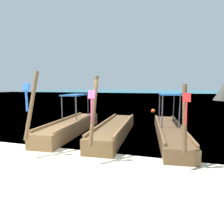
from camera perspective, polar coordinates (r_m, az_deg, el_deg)
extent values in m
plane|color=beige|center=(6.01, -8.99, -14.89)|extent=(120.00, 120.00, 0.00)
plane|color=#147A89|center=(66.23, 14.64, 5.39)|extent=(120.00, 120.00, 0.00)
cube|color=brown|center=(9.65, -11.99, -4.47)|extent=(1.43, 5.49, 0.59)
cube|color=#9F7246|center=(9.79, -14.60, -2.32)|extent=(0.45, 4.98, 0.10)
cube|color=#9F7246|center=(9.40, -9.39, -2.58)|extent=(0.45, 4.98, 0.10)
cylinder|color=brown|center=(6.89, -22.55, 2.00)|extent=(0.19, 0.92, 2.23)
cube|color=blue|center=(6.69, -23.85, 6.72)|extent=(0.21, 0.15, 0.25)
cube|color=blue|center=(6.69, -23.75, 2.93)|extent=(0.04, 0.08, 0.65)
cylinder|color=#4C4C51|center=(9.54, -14.47, 0.84)|extent=(0.05, 0.05, 1.22)
cylinder|color=#4C4C51|center=(9.24, -10.44, 0.74)|extent=(0.05, 0.05, 1.22)
cylinder|color=#4C4C51|center=(11.01, -10.64, 1.83)|extent=(0.05, 0.05, 1.22)
cylinder|color=#4C4C51|center=(10.75, -7.07, 1.76)|extent=(0.05, 0.05, 1.22)
cube|color=#235BA3|center=(10.07, -10.64, 4.96)|extent=(1.01, 1.89, 0.06)
cube|color=brown|center=(8.94, 0.74, -5.35)|extent=(1.46, 5.65, 0.57)
cube|color=brown|center=(8.99, -2.41, -3.11)|extent=(0.42, 5.13, 0.10)
cube|color=brown|center=(8.78, 3.98, -3.38)|extent=(0.42, 5.13, 0.10)
cylinder|color=brown|center=(5.86, -5.40, 0.60)|extent=(0.17, 0.82, 2.06)
cube|color=#F24C8C|center=(5.67, -5.98, 5.10)|extent=(0.21, 0.15, 0.25)
cube|color=#F24C8C|center=(5.69, -5.98, 0.48)|extent=(0.04, 0.08, 0.68)
cube|color=brown|center=(9.02, 16.53, -5.83)|extent=(1.74, 6.33, 0.48)
cube|color=brown|center=(8.92, 13.58, -3.96)|extent=(0.75, 5.72, 0.10)
cube|color=brown|center=(9.03, 19.59, -4.05)|extent=(0.75, 5.72, 0.10)
cylinder|color=brown|center=(5.70, 20.52, -1.75)|extent=(0.18, 0.55, 1.88)
cube|color=red|center=(5.51, 21.05, 4.04)|extent=(0.21, 0.13, 0.25)
cube|color=red|center=(5.53, 20.88, -0.39)|extent=(0.04, 0.08, 0.61)
cylinder|color=#4C4C51|center=(8.67, 14.53, 0.07)|extent=(0.06, 0.06, 1.41)
cylinder|color=#4C4C51|center=(8.75, 19.21, -0.04)|extent=(0.06, 0.06, 1.41)
cylinder|color=#4C4C51|center=(10.52, 13.75, 1.39)|extent=(0.06, 0.06, 1.41)
cylinder|color=#4C4C51|center=(10.60, 17.62, 1.29)|extent=(0.06, 0.06, 1.41)
cube|color=#235BA3|center=(9.57, 16.39, 5.11)|extent=(1.11, 2.16, 0.06)
sphere|color=#EA5119|center=(16.82, 11.97, 0.26)|extent=(0.36, 0.36, 0.36)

